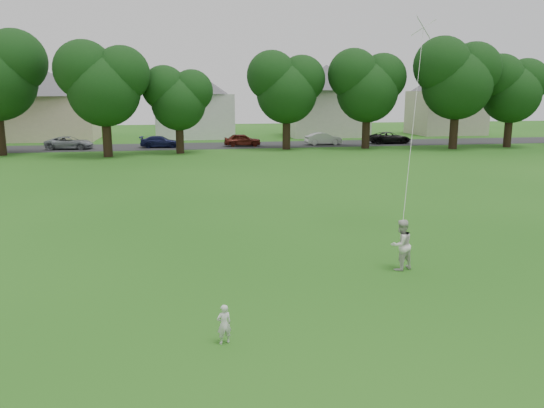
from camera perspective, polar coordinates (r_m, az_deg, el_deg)
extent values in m
plane|color=#1C5513|center=(13.08, 0.95, -11.74)|extent=(160.00, 160.00, 0.00)
cube|color=#2D2D30|center=(54.05, -7.86, 6.21)|extent=(90.00, 7.00, 0.01)
imported|color=silver|center=(11.54, -5.18, -12.75)|extent=(0.36, 0.28, 0.88)
imported|color=silver|center=(16.38, 13.71, -4.29)|extent=(0.91, 0.82, 1.55)
plane|color=white|center=(20.96, 15.98, 17.79)|extent=(0.91, 1.11, 0.83)
cylinder|color=white|center=(18.32, 14.99, 8.66)|extent=(0.01, 0.01, 8.21)
cylinder|color=black|center=(50.81, -27.25, 7.06)|extent=(0.80, 0.80, 4.25)
cylinder|color=black|center=(46.40, -17.33, 7.13)|extent=(0.75, 0.75, 3.67)
cylinder|color=black|center=(47.59, -9.89, 7.16)|extent=(0.69, 0.69, 2.94)
cylinder|color=black|center=(50.37, 1.56, 7.91)|extent=(0.74, 0.74, 3.53)
cylinder|color=black|center=(51.97, 10.07, 7.91)|extent=(0.75, 0.75, 3.62)
cylinder|color=black|center=(53.67, 18.98, 7.79)|extent=(0.79, 0.79, 4.03)
cylinder|color=black|center=(57.24, 24.06, 7.34)|extent=(0.74, 0.74, 3.46)
imported|color=gray|center=(53.85, -20.96, 6.17)|extent=(4.47, 2.34, 1.20)
imported|color=#171B48|center=(52.97, -11.91, 6.57)|extent=(4.01, 1.91, 1.13)
imported|color=#571A11|center=(53.36, -3.20, 6.91)|extent=(3.73, 1.62, 1.25)
imported|color=#BBBBBB|center=(55.04, 5.55, 7.01)|extent=(3.79, 1.44, 1.23)
imported|color=black|center=(57.44, 12.56, 6.97)|extent=(4.38, 2.10, 1.21)
cube|color=beige|center=(65.25, -22.69, 8.52)|extent=(9.82, 7.20, 4.89)
pyramid|color=#525056|center=(65.23, -23.05, 13.02)|extent=(14.16, 14.16, 2.69)
cube|color=white|center=(63.85, -8.35, 9.33)|extent=(8.89, 6.55, 5.09)
pyramid|color=#525056|center=(63.84, -8.50, 14.13)|extent=(12.82, 12.82, 2.80)
cube|color=beige|center=(66.38, 5.78, 9.68)|extent=(9.24, 7.42, 5.53)
pyramid|color=#525056|center=(66.42, 5.89, 14.69)|extent=(13.33, 13.33, 3.04)
cube|color=#BBB49B|center=(72.46, 18.19, 9.30)|extent=(8.33, 6.73, 5.45)
pyramid|color=#525056|center=(72.49, 18.49, 13.82)|extent=(12.02, 12.02, 3.00)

